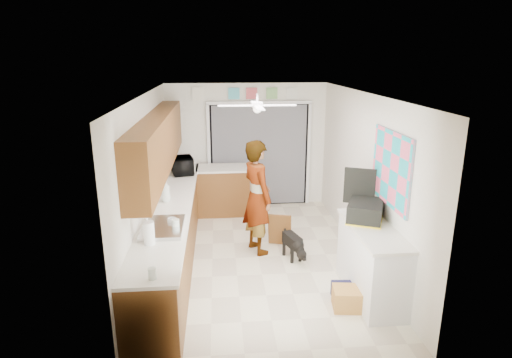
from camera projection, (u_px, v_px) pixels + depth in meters
name	position (u px, v px, depth m)	size (l,w,h in m)	color
floor	(258.00, 257.00, 6.65)	(5.00, 5.00, 0.00)	beige
ceiling	(259.00, 94.00, 5.96)	(5.00, 5.00, 0.00)	white
wall_back	(247.00, 146.00, 8.70)	(3.20, 3.20, 0.00)	white
wall_front	(284.00, 256.00, 3.91)	(3.20, 3.20, 0.00)	white
wall_left	(148.00, 183.00, 6.17)	(5.00, 5.00, 0.00)	white
wall_right	(364.00, 177.00, 6.44)	(5.00, 5.00, 0.00)	white
left_base_cabinets	(172.00, 233.00, 6.42)	(0.60, 4.80, 0.90)	brown
left_countertop	(171.00, 204.00, 6.29)	(0.62, 4.80, 0.04)	white
upper_cabinets	(159.00, 142.00, 6.22)	(0.32, 4.00, 0.80)	brown
sink_basin	(163.00, 228.00, 5.32)	(0.50, 0.76, 0.06)	silver
faucet	(147.00, 221.00, 5.28)	(0.03, 0.03, 0.22)	silver
peninsula_base	(223.00, 191.00, 8.40)	(1.00, 0.60, 0.90)	brown
peninsula_top	(223.00, 168.00, 8.27)	(1.04, 0.64, 0.04)	white
back_opening_recess	(259.00, 155.00, 8.74)	(2.00, 0.06, 2.10)	black
curtain_panel	(259.00, 156.00, 8.71)	(1.90, 0.03, 2.05)	slate
door_trim_left	(209.00, 157.00, 8.63)	(0.06, 0.04, 2.10)	white
door_trim_right	(309.00, 155.00, 8.80)	(0.06, 0.04, 2.10)	white
door_trim_head	(259.00, 103.00, 8.42)	(2.10, 0.04, 0.06)	white
header_frame_1	(234.00, 94.00, 8.35)	(0.22, 0.02, 0.22)	#50BFD5
header_frame_2	(252.00, 93.00, 8.38)	(0.22, 0.02, 0.22)	#D8515B
header_frame_3	(272.00, 93.00, 8.42)	(0.22, 0.02, 0.22)	#75B064
header_frame_4	(292.00, 93.00, 8.45)	(0.22, 0.02, 0.22)	silver
route66_sign	(198.00, 94.00, 8.29)	(0.22, 0.02, 0.26)	silver
right_counter_base	(371.00, 263.00, 5.50)	(0.50, 1.40, 0.90)	white
right_counter_top	(373.00, 229.00, 5.36)	(0.54, 1.44, 0.04)	white
abstract_painting	(391.00, 169.00, 5.37)	(0.03, 1.15, 0.95)	#FF5D82
ceiling_fan	(257.00, 105.00, 6.20)	(1.14, 1.14, 0.24)	white
microwave	(183.00, 166.00, 7.78)	(0.54, 0.36, 0.30)	black
soap_bottle	(166.00, 190.00, 6.29)	(0.13, 0.13, 0.34)	silver
cup	(172.00, 221.00, 5.45)	(0.11, 0.11, 0.09)	white
jar_a	(176.00, 224.00, 5.30)	(0.09, 0.09, 0.13)	silver
jar_b	(152.00, 274.00, 4.12)	(0.08, 0.08, 0.12)	silver
paper_towel_roll	(149.00, 233.00, 4.86)	(0.13, 0.13, 0.27)	white
suitcase	(365.00, 211.00, 5.59)	(0.43, 0.57, 0.24)	black
suitcase_rim	(365.00, 219.00, 5.62)	(0.44, 0.58, 0.02)	yellow
suitcase_lid	(359.00, 186.00, 5.80)	(0.42, 0.03, 0.50)	black
cardboard_box	(350.00, 299.00, 5.27)	(0.42, 0.31, 0.26)	#B88539
navy_crate	(345.00, 292.00, 5.48)	(0.33, 0.27, 0.20)	#151536
cabinet_door_panel	(280.00, 230.00, 6.98)	(0.38, 0.03, 0.56)	brown
man	(257.00, 197.00, 6.64)	(0.66, 0.43, 1.81)	white
dog	(292.00, 245.00, 6.56)	(0.24, 0.55, 0.44)	black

